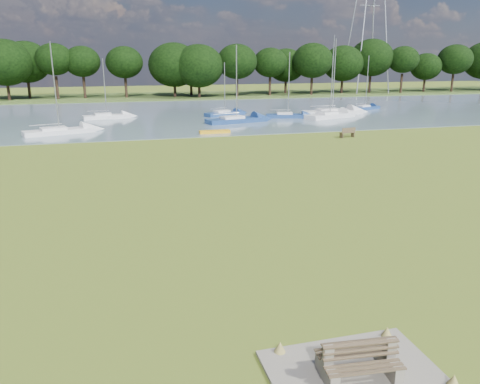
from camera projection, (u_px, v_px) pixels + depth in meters
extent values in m
plane|color=olive|center=(225.00, 207.00, 24.36)|extent=(220.00, 220.00, 0.00)
cube|color=slate|center=(154.00, 115.00, 63.34)|extent=(220.00, 40.00, 0.10)
cube|color=#4C6626|center=(141.00, 97.00, 91.17)|extent=(220.00, 20.00, 0.40)
cube|color=gray|center=(357.00, 377.00, 11.36)|extent=(4.20, 3.20, 0.10)
cube|color=gray|center=(327.00, 371.00, 11.15)|extent=(0.33, 1.12, 0.46)
cube|color=gray|center=(328.00, 356.00, 11.04)|extent=(0.25, 0.21, 0.58)
cube|color=gray|center=(389.00, 364.00, 11.41)|extent=(0.33, 1.12, 0.46)
cube|color=gray|center=(390.00, 349.00, 11.29)|extent=(0.25, 0.21, 0.58)
cube|color=brown|center=(365.00, 368.00, 10.89)|extent=(1.93, 0.59, 0.04)
cube|color=brown|center=(361.00, 350.00, 11.05)|extent=(1.90, 0.31, 0.46)
cube|color=brown|center=(353.00, 350.00, 11.54)|extent=(1.93, 0.59, 0.04)
cube|color=brown|center=(358.00, 345.00, 11.21)|extent=(1.90, 0.31, 0.46)
cube|color=brown|center=(341.00, 135.00, 45.19)|extent=(0.17, 0.48, 0.49)
cube|color=brown|center=(353.00, 135.00, 45.76)|extent=(0.17, 0.48, 0.49)
cube|color=brown|center=(347.00, 133.00, 45.41)|extent=(1.64, 0.76, 0.05)
cube|color=brown|center=(349.00, 130.00, 45.16)|extent=(1.56, 0.34, 0.47)
cube|color=gold|center=(215.00, 132.00, 47.71)|extent=(3.15, 0.77, 0.31)
cylinder|color=#90949F|center=(365.00, 4.00, 93.23)|extent=(0.25, 0.25, 35.12)
cylinder|color=#90949F|center=(387.00, 4.00, 94.45)|extent=(0.25, 0.25, 35.12)
cylinder|color=#90949F|center=(353.00, 6.00, 97.81)|extent=(0.25, 0.25, 35.12)
cylinder|color=#90949F|center=(374.00, 7.00, 99.04)|extent=(0.25, 0.25, 35.12)
cylinder|color=black|center=(7.00, 90.00, 81.16)|extent=(0.50, 0.50, 3.79)
ellipsoid|color=black|center=(3.00, 62.00, 79.87)|extent=(6.95, 6.95, 5.90)
cylinder|color=black|center=(50.00, 88.00, 82.86)|extent=(0.50, 0.50, 4.07)
ellipsoid|color=black|center=(46.00, 59.00, 81.48)|extent=(7.94, 7.94, 6.75)
cylinder|color=black|center=(91.00, 90.00, 84.72)|extent=(0.50, 0.50, 3.21)
ellipsoid|color=black|center=(89.00, 67.00, 83.63)|extent=(8.93, 8.93, 7.59)
cylinder|color=black|center=(130.00, 88.00, 86.42)|extent=(0.50, 0.50, 3.50)
ellipsoid|color=black|center=(129.00, 64.00, 85.23)|extent=(6.95, 6.95, 5.90)
cylinder|color=black|center=(168.00, 87.00, 88.12)|extent=(0.50, 0.50, 3.79)
ellipsoid|color=black|center=(167.00, 62.00, 86.84)|extent=(7.94, 7.94, 6.75)
cylinder|color=black|center=(205.00, 86.00, 89.82)|extent=(0.50, 0.50, 4.07)
ellipsoid|color=black|center=(204.00, 59.00, 88.44)|extent=(8.93, 8.93, 7.59)
cylinder|color=black|center=(240.00, 87.00, 91.68)|extent=(0.50, 0.50, 3.21)
ellipsoid|color=black|center=(240.00, 67.00, 90.59)|extent=(6.95, 6.95, 5.90)
cylinder|color=black|center=(274.00, 86.00, 93.38)|extent=(0.50, 0.50, 3.50)
ellipsoid|color=black|center=(274.00, 64.00, 92.19)|extent=(7.94, 7.94, 6.75)
cylinder|color=black|center=(306.00, 85.00, 95.08)|extent=(0.50, 0.50, 3.79)
ellipsoid|color=black|center=(307.00, 61.00, 93.80)|extent=(8.93, 8.93, 7.59)
cylinder|color=black|center=(338.00, 84.00, 96.78)|extent=(0.50, 0.50, 4.07)
ellipsoid|color=black|center=(339.00, 59.00, 95.40)|extent=(6.95, 6.95, 5.90)
cylinder|color=black|center=(368.00, 85.00, 98.64)|extent=(0.50, 0.50, 3.21)
ellipsoid|color=black|center=(369.00, 66.00, 97.55)|extent=(7.94, 7.94, 6.75)
cylinder|color=black|center=(397.00, 84.00, 100.34)|extent=(0.50, 0.50, 3.50)
ellipsoid|color=black|center=(399.00, 63.00, 99.15)|extent=(8.93, 8.93, 7.59)
cylinder|color=black|center=(425.00, 83.00, 102.04)|extent=(0.50, 0.50, 3.79)
ellipsoid|color=black|center=(428.00, 61.00, 100.76)|extent=(6.95, 6.95, 5.90)
cylinder|color=black|center=(453.00, 82.00, 103.75)|extent=(0.50, 0.50, 4.07)
ellipsoid|color=black|center=(456.00, 59.00, 102.36)|extent=(7.94, 7.94, 6.75)
cylinder|color=black|center=(479.00, 83.00, 105.60)|extent=(0.50, 0.50, 3.21)
cube|color=white|center=(332.00, 112.00, 63.45)|extent=(8.22, 2.45, 0.74)
cube|color=white|center=(328.00, 108.00, 63.15)|extent=(2.90, 1.86, 0.47)
cylinder|color=#A5A8AD|center=(334.00, 75.00, 62.11)|extent=(0.13, 0.13, 9.31)
cube|color=white|center=(59.00, 131.00, 47.33)|extent=(7.11, 3.94, 0.65)
cube|color=white|center=(53.00, 127.00, 46.93)|extent=(2.75, 2.17, 0.42)
cylinder|color=#A5A8AD|center=(55.00, 86.00, 46.11)|extent=(0.11, 0.11, 8.49)
cube|color=white|center=(107.00, 116.00, 58.93)|extent=(5.98, 2.60, 0.66)
cube|color=white|center=(103.00, 113.00, 58.63)|extent=(2.22, 1.60, 0.43)
cylinder|color=#A5A8AD|center=(105.00, 87.00, 57.94)|extent=(0.11, 0.11, 6.87)
cube|color=navy|center=(225.00, 113.00, 62.06)|extent=(5.82, 3.61, 0.66)
cube|color=white|center=(222.00, 110.00, 61.69)|extent=(2.30, 1.90, 0.42)
cylinder|color=#A5A8AD|center=(225.00, 88.00, 61.14)|extent=(0.11, 0.11, 6.36)
cube|color=navy|center=(288.00, 115.00, 59.83)|extent=(5.79, 2.91, 0.63)
cube|color=white|center=(285.00, 112.00, 59.72)|extent=(2.20, 1.68, 0.41)
cylinder|color=#A5A8AD|center=(289.00, 84.00, 58.73)|extent=(0.11, 0.11, 7.64)
cube|color=navy|center=(237.00, 119.00, 55.55)|extent=(7.72, 3.78, 0.71)
cube|color=white|center=(232.00, 116.00, 55.16)|extent=(2.92, 2.21, 0.46)
cylinder|color=#A5A8AD|center=(237.00, 82.00, 54.35)|extent=(0.12, 0.12, 8.32)
cube|color=white|center=(330.00, 115.00, 59.72)|extent=(7.62, 4.74, 0.76)
cube|color=white|center=(327.00, 112.00, 59.25)|extent=(3.01, 2.49, 0.49)
cylinder|color=#A5A8AD|center=(332.00, 75.00, 58.35)|extent=(0.13, 0.13, 9.53)
cube|color=navy|center=(365.00, 107.00, 69.37)|extent=(5.37, 3.28, 0.60)
cube|color=white|center=(364.00, 105.00, 69.03)|extent=(2.11, 1.74, 0.39)
cylinder|color=#A5A8AD|center=(367.00, 81.00, 68.33)|extent=(0.10, 0.10, 7.27)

